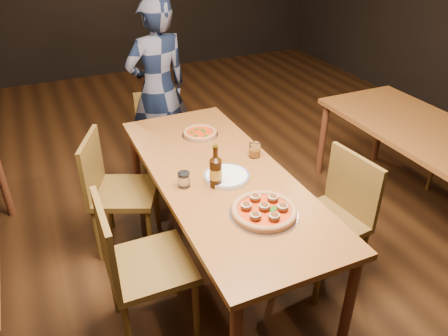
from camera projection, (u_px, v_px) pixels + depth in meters
name	position (u px, v px, depth m)	size (l,w,h in m)	color
ground	(221.00, 262.00, 3.16)	(9.00, 9.00, 0.00)	black
table_main	(221.00, 183.00, 2.81)	(0.80, 2.00, 0.75)	brown
table_right	(439.00, 145.00, 3.26)	(0.80, 2.00, 0.75)	brown
chair_main_nw	(150.00, 264.00, 2.44)	(0.46, 0.46, 0.98)	#573F16
chair_main_sw	(125.00, 192.00, 3.11)	(0.44, 0.44, 0.93)	#573F16
chair_main_e	(325.00, 222.00, 2.81)	(0.44, 0.44, 0.94)	#573F16
chair_end	(163.00, 137.00, 3.96)	(0.39, 0.39, 0.83)	#573F16
pizza_meatball	(264.00, 210.00, 2.40)	(0.39, 0.39, 0.07)	#B7B7BF
pizza_margherita	(200.00, 133.00, 3.24)	(0.27, 0.27, 0.04)	#B7B7BF
plate_stack	(227.00, 177.00, 2.72)	(0.28, 0.28, 0.03)	white
beer_bottle	(216.00, 172.00, 2.60)	(0.08, 0.08, 0.27)	black
water_glass	(184.00, 180.00, 2.63)	(0.07, 0.07, 0.09)	white
amber_glass	(255.00, 150.00, 2.94)	(0.08, 0.08, 0.10)	#9D5411
diner	(158.00, 89.00, 3.91)	(0.59, 0.38, 1.61)	black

